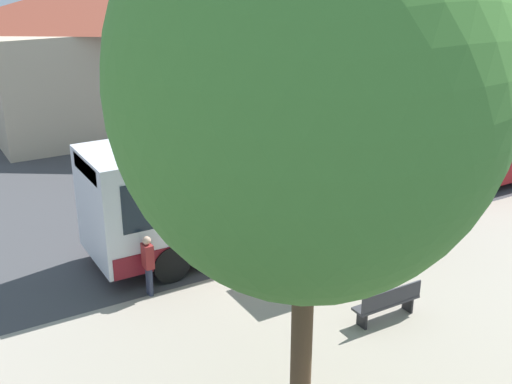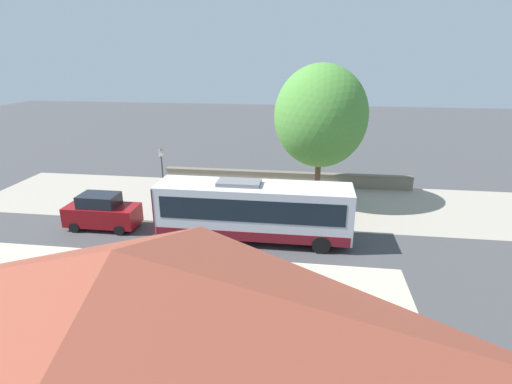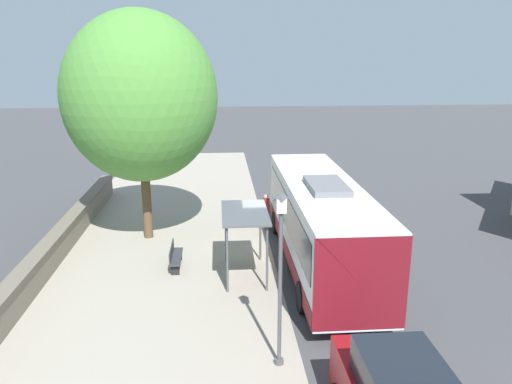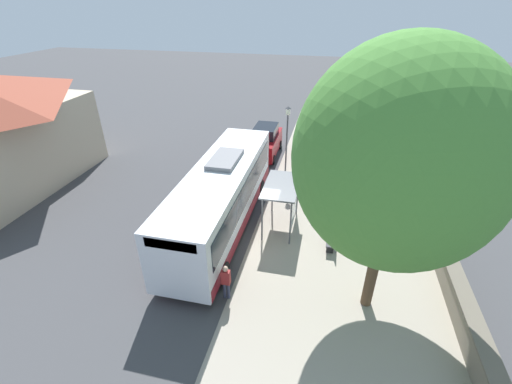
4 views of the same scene
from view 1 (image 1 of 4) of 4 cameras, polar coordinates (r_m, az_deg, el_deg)
ground_plane at (r=17.77m, az=1.18°, el=-6.35°), size 120.00×120.00×0.00m
sidewalk_plaza at (r=14.66m, az=10.63°, el=-13.22°), size 9.00×44.00×0.02m
background_building at (r=31.84m, az=-12.17°, el=12.29°), size 8.26×12.75×6.96m
bus at (r=18.90m, az=1.57°, el=1.41°), size 2.72×11.00×3.53m
bus_shelter at (r=16.85m, az=8.72°, el=-0.59°), size 1.64×2.99×2.46m
pedestrian at (r=16.05m, az=-9.58°, el=-6.09°), size 0.34×0.22×1.60m
bench at (r=15.32m, az=11.63°, el=-9.59°), size 0.40×1.73×0.88m
street_lamp_near at (r=20.86m, az=19.59°, el=4.79°), size 0.28×0.28×4.69m
shade_tree at (r=10.18m, az=4.76°, el=9.50°), size 6.38×6.38×9.67m
parked_car_behind_bus at (r=25.00m, az=20.63°, el=3.12°), size 1.95×4.40×2.19m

